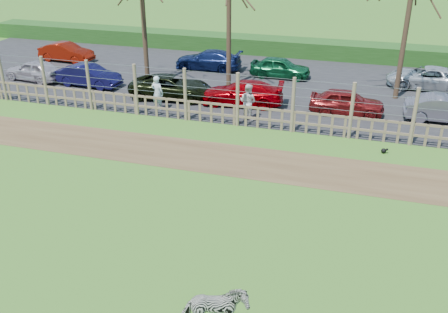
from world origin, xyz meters
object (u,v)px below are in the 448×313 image
(visitor_a, at_px, (157,93))
(car_12, at_px, (427,78))
(car_5, at_px, (445,109))
(car_10, at_px, (280,67))
(crow, at_px, (384,151))
(car_0, at_px, (34,70))
(car_9, at_px, (208,60))
(visitor_b, at_px, (248,102))
(car_1, at_px, (89,76))
(zebra, at_px, (215,311))
(car_2, at_px, (171,87))
(car_4, at_px, (347,102))
(car_7, at_px, (66,52))
(car_3, at_px, (242,93))

(visitor_a, relative_size, car_12, 0.40)
(visitor_a, bearing_deg, car_5, -160.17)
(visitor_a, xyz_separation_m, car_10, (4.72, 7.20, -0.26))
(crow, xyz_separation_m, car_5, (2.63, 4.33, 0.53))
(visitor_a, height_order, car_12, visitor_a)
(car_0, height_order, car_5, same)
(car_9, xyz_separation_m, car_10, (4.61, -0.39, 0.00))
(car_9, bearing_deg, car_12, 88.35)
(visitor_b, relative_size, car_5, 0.47)
(car_5, height_order, car_12, same)
(visitor_b, xyz_separation_m, car_12, (8.34, 7.43, -0.26))
(car_1, distance_m, car_5, 18.59)
(zebra, relative_size, crow, 5.44)
(car_2, relative_size, car_4, 1.23)
(zebra, xyz_separation_m, car_1, (-12.31, 15.63, 0.00))
(visitor_a, relative_size, car_7, 0.47)
(car_1, xyz_separation_m, car_9, (5.34, 5.11, 0.00))
(visitor_b, relative_size, car_9, 0.42)
(car_1, distance_m, car_3, 9.01)
(visitor_b, bearing_deg, car_7, -8.65)
(car_5, relative_size, car_12, 0.84)
(zebra, relative_size, car_4, 0.43)
(visitor_b, relative_size, car_4, 0.49)
(car_0, distance_m, car_12, 22.27)
(visitor_a, height_order, car_2, visitor_a)
(car_9, bearing_deg, car_7, -86.26)
(car_3, bearing_deg, car_9, -153.38)
(zebra, xyz_separation_m, car_7, (-16.51, 19.96, 0.00))
(car_1, bearing_deg, car_5, -86.67)
(car_1, xyz_separation_m, car_5, (18.59, -0.11, 0.00))
(crow, relative_size, car_3, 0.07)
(car_7, xyz_separation_m, car_12, (22.31, 0.64, 0.00))
(car_0, distance_m, car_2, 8.83)
(car_0, bearing_deg, car_4, 95.57)
(car_1, relative_size, car_9, 0.88)
(car_4, xyz_separation_m, car_9, (-8.82, 5.49, 0.00))
(car_12, bearing_deg, car_1, -73.65)
(car_0, relative_size, car_1, 0.97)
(crow, height_order, car_5, car_5)
(car_10, bearing_deg, car_2, 139.45)
(car_5, bearing_deg, zebra, 156.39)
(crow, relative_size, car_9, 0.07)
(car_3, distance_m, car_12, 10.64)
(car_7, bearing_deg, zebra, -136.85)
(car_10, bearing_deg, car_5, -118.05)
(car_3, xyz_separation_m, car_4, (5.16, 0.16, 0.00))
(crow, height_order, car_4, car_4)
(zebra, relative_size, car_7, 0.42)
(visitor_a, bearing_deg, car_4, -156.99)
(car_4, bearing_deg, car_5, -88.57)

